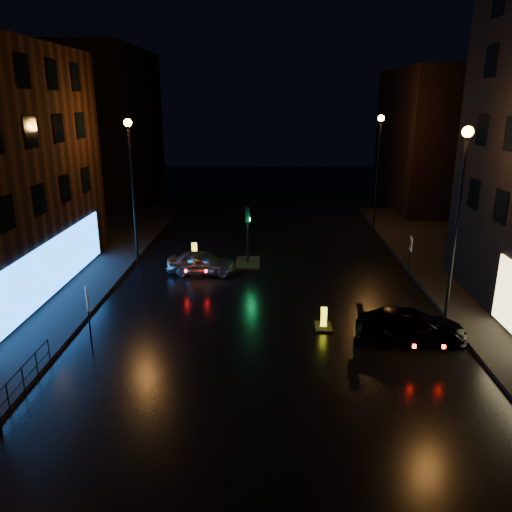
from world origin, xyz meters
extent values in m
plane|color=black|center=(0.00, 0.00, 0.00)|extent=(120.00, 120.00, 0.00)
cube|color=black|center=(-16.00, 35.00, 7.00)|extent=(8.00, 16.00, 14.00)
cube|color=black|center=(15.00, 32.00, 6.00)|extent=(8.00, 14.00, 12.00)
cylinder|color=black|center=(-7.80, 14.00, 4.00)|extent=(0.14, 0.14, 8.00)
cylinder|color=black|center=(-7.80, 14.00, 8.00)|extent=(0.20, 0.20, 0.25)
sphere|color=orange|center=(-7.80, 14.00, 8.15)|extent=(0.44, 0.44, 0.44)
cylinder|color=black|center=(7.80, 6.00, 4.00)|extent=(0.14, 0.14, 8.00)
cylinder|color=black|center=(7.80, 6.00, 8.00)|extent=(0.20, 0.20, 0.25)
sphere|color=orange|center=(7.80, 6.00, 8.15)|extent=(0.44, 0.44, 0.44)
cylinder|color=black|center=(7.80, 22.00, 4.00)|extent=(0.14, 0.14, 8.00)
cylinder|color=black|center=(7.80, 22.00, 8.00)|extent=(0.20, 0.20, 0.25)
sphere|color=orange|center=(7.80, 22.00, 8.15)|extent=(0.44, 0.44, 0.44)
cube|color=black|center=(-1.20, 14.00, 0.06)|extent=(1.40, 2.40, 0.12)
cylinder|color=black|center=(-1.20, 14.00, 1.40)|extent=(0.12, 0.12, 2.80)
cube|color=black|center=(-1.20, 14.00, 3.00)|extent=(0.28, 0.22, 0.90)
cylinder|color=#0CFF59|center=(-1.06, 14.00, 2.72)|extent=(0.05, 0.18, 0.18)
cylinder|color=black|center=(-8.00, -1.00, 0.97)|extent=(0.05, 6.00, 0.05)
cylinder|color=black|center=(-8.00, -1.00, 0.50)|extent=(0.04, 6.00, 0.04)
cylinder|color=black|center=(-8.00, -1.00, 0.50)|extent=(0.04, 0.04, 1.00)
cylinder|color=black|center=(-8.00, 2.00, 0.50)|extent=(0.04, 0.04, 1.00)
imported|color=#9B9EA2|center=(-3.70, 12.22, 0.65)|extent=(3.89, 1.70, 1.31)
imported|color=black|center=(5.84, 4.33, 0.64)|extent=(4.49, 2.04, 1.27)
cube|color=black|center=(2.43, 5.34, 0.04)|extent=(0.72, 1.07, 0.09)
cube|color=#FFFB19|center=(2.43, 5.34, 0.49)|extent=(0.25, 0.16, 0.89)
cube|color=black|center=(2.43, 5.34, 0.49)|extent=(0.27, 0.02, 0.53)
cube|color=black|center=(-4.46, 14.54, 0.05)|extent=(1.20, 1.48, 0.11)
cube|color=yellow|center=(-4.46, 14.54, 0.59)|extent=(0.34, 0.27, 1.07)
cube|color=black|center=(-4.46, 14.54, 0.59)|extent=(0.31, 0.12, 0.64)
cylinder|color=black|center=(-6.85, 3.20, 1.22)|extent=(0.07, 0.07, 2.44)
cube|color=silver|center=(-6.85, 3.20, 2.11)|extent=(0.30, 0.58, 0.83)
cylinder|color=#B20C0C|center=(-6.82, 3.21, 2.11)|extent=(0.22, 0.45, 0.49)
cylinder|color=black|center=(7.70, 11.75, 1.14)|extent=(0.06, 0.06, 2.28)
cube|color=silver|center=(7.70, 11.75, 1.97)|extent=(0.10, 0.57, 0.78)
cylinder|color=#B20C0C|center=(7.67, 11.75, 1.97)|extent=(0.06, 0.46, 0.46)
camera|label=1|loc=(0.09, -14.24, 9.31)|focal=35.00mm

